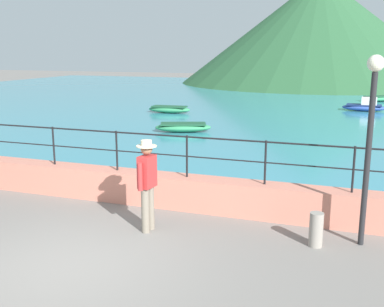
% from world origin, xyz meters
% --- Properties ---
extents(ground_plane, '(120.00, 120.00, 0.00)m').
position_xyz_m(ground_plane, '(0.00, 0.00, 0.00)').
color(ground_plane, slate).
extents(promenade_wall, '(20.00, 0.56, 0.70)m').
position_xyz_m(promenade_wall, '(0.00, 3.20, 0.35)').
color(promenade_wall, tan).
rests_on(promenade_wall, ground).
extents(railing, '(18.44, 0.04, 0.90)m').
position_xyz_m(railing, '(0.00, 3.20, 1.32)').
color(railing, black).
rests_on(railing, promenade_wall).
extents(lake_water, '(64.00, 44.32, 0.06)m').
position_xyz_m(lake_water, '(0.00, 25.84, 0.03)').
color(lake_water, teal).
rests_on(lake_water, ground).
extents(hill_main, '(27.75, 27.75, 10.58)m').
position_xyz_m(hill_main, '(0.15, 43.88, 5.29)').
color(hill_main, '#285633').
rests_on(hill_main, ground).
extents(person_walking, '(0.38, 0.57, 1.75)m').
position_xyz_m(person_walking, '(0.59, 1.74, 0.98)').
color(person_walking, slate).
rests_on(person_walking, ground).
extents(lamp_post, '(0.28, 0.28, 3.28)m').
position_xyz_m(lamp_post, '(4.39, 2.41, 2.19)').
color(lamp_post, '#232326').
rests_on(lamp_post, ground).
extents(bollard, '(0.24, 0.24, 0.61)m').
position_xyz_m(bollard, '(3.64, 2.06, 0.31)').
color(bollard, gray).
rests_on(bollard, ground).
extents(boat_0, '(2.39, 2.07, 0.36)m').
position_xyz_m(boat_0, '(5.58, 26.91, 0.26)').
color(boat_0, '#338C59').
rests_on(boat_0, lake_water).
extents(boat_1, '(2.36, 1.07, 0.36)m').
position_xyz_m(boat_1, '(-5.25, 17.12, 0.26)').
color(boat_1, '#338C59').
rests_on(boat_1, lake_water).
extents(boat_2, '(2.33, 0.98, 0.76)m').
position_xyz_m(boat_2, '(4.66, 21.40, 0.33)').
color(boat_2, '#2D4C9E').
rests_on(boat_2, lake_water).
extents(boat_3, '(2.47, 1.65, 0.36)m').
position_xyz_m(boat_3, '(-2.48, 11.83, 0.26)').
color(boat_3, '#338C59').
rests_on(boat_3, lake_water).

